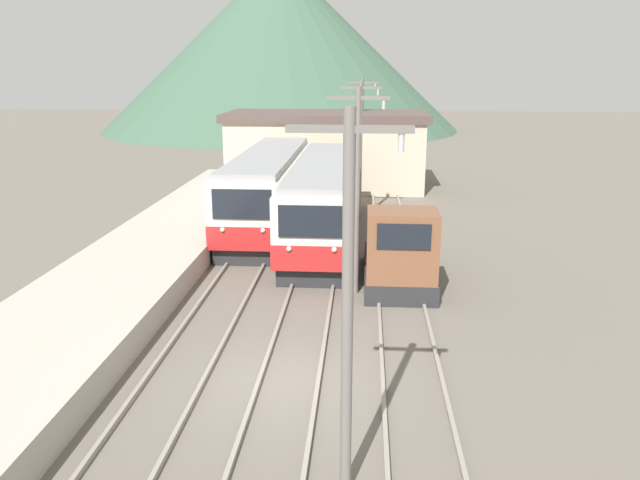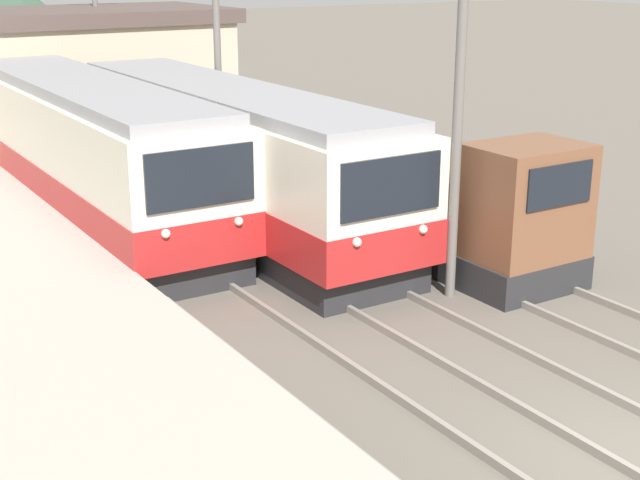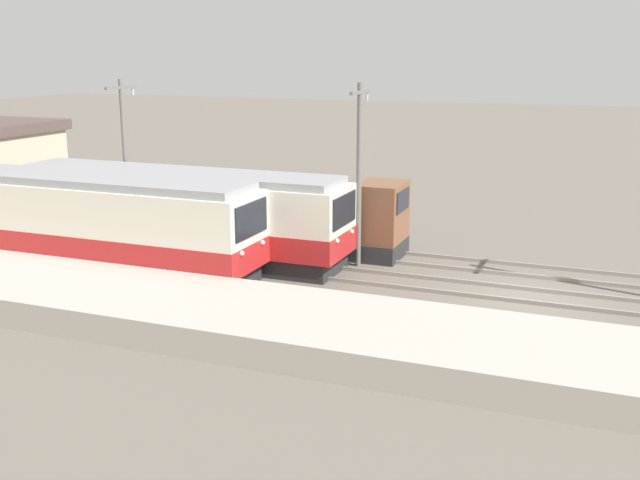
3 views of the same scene
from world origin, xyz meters
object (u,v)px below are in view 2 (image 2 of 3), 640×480
(catenary_mast_mid, at_px, (459,110))
(catenary_mast_distant, at_px, (97,33))
(shunting_locomotive, at_px, (473,214))
(commuter_train_left, at_px, (90,157))
(catenary_mast_far, at_px, (218,59))
(commuter_train_center, at_px, (226,160))

(catenary_mast_mid, xyz_separation_m, catenary_mast_distant, (0.00, 20.71, 0.00))
(shunting_locomotive, relative_size, catenary_mast_distant, 0.78)
(commuter_train_left, relative_size, catenary_mast_distant, 1.98)
(catenary_mast_far, bearing_deg, catenary_mast_mid, -90.00)
(catenary_mast_far, distance_m, catenary_mast_distant, 10.36)
(commuter_train_left, height_order, shunting_locomotive, commuter_train_left)
(commuter_train_center, distance_m, catenary_mast_far, 4.27)
(catenary_mast_far, relative_size, catenary_mast_distant, 1.00)
(commuter_train_center, bearing_deg, commuter_train_left, 143.32)
(commuter_train_center, relative_size, catenary_mast_mid, 2.04)
(catenary_mast_far, bearing_deg, commuter_train_left, -163.17)
(commuter_train_left, bearing_deg, catenary_mast_far, 16.83)
(catenary_mast_distant, bearing_deg, shunting_locomotive, -85.65)
(commuter_train_left, xyz_separation_m, shunting_locomotive, (5.80, -7.97, -0.46))
(catenary_mast_mid, bearing_deg, catenary_mast_far, 90.00)
(catenary_mast_mid, distance_m, catenary_mast_far, 10.36)
(catenary_mast_far, height_order, catenary_mast_distant, same)
(commuter_train_center, xyz_separation_m, catenary_mast_far, (1.51, 3.39, 2.12))
(shunting_locomotive, bearing_deg, catenary_mast_mid, -144.09)
(shunting_locomotive, bearing_deg, commuter_train_center, 117.00)
(commuter_train_center, distance_m, catenary_mast_distant, 13.99)
(catenary_mast_mid, xyz_separation_m, catenary_mast_far, (0.00, 10.36, 0.00))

